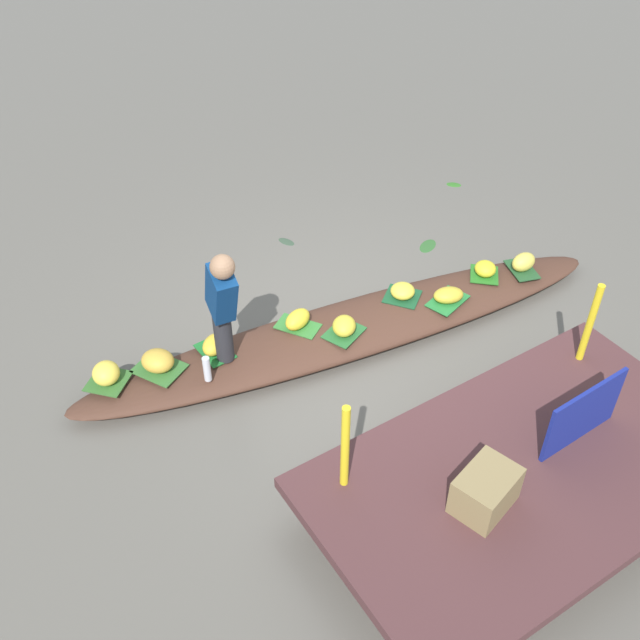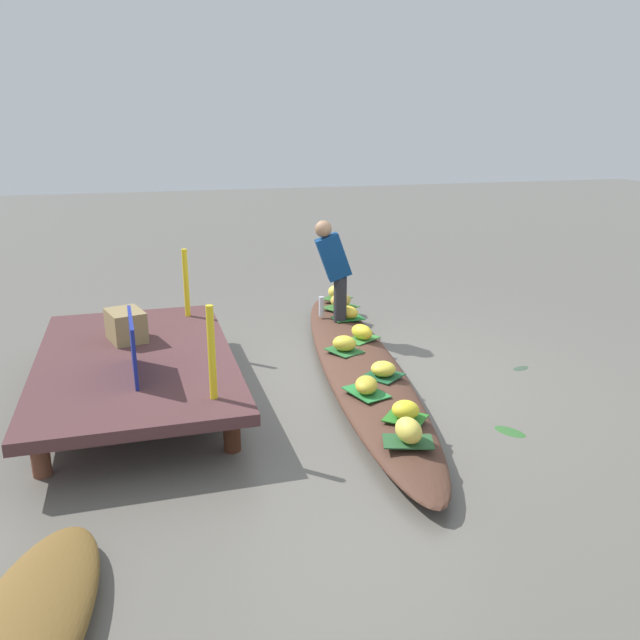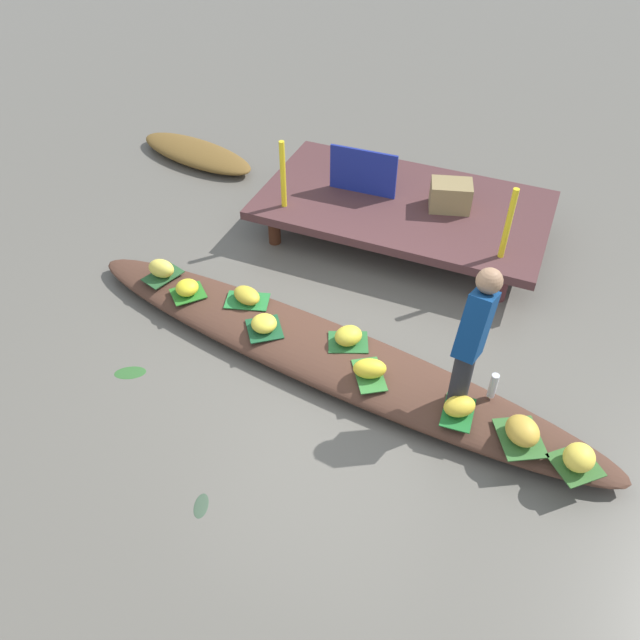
{
  "view_description": "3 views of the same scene",
  "coord_description": "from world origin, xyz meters",
  "px_view_note": "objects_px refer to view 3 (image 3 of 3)",
  "views": [
    {
      "loc": [
        3.09,
        4.27,
        4.67
      ],
      "look_at": [
        0.46,
        0.15,
        0.54
      ],
      "focal_mm": 40.97,
      "sensor_mm": 36.0,
      "label": 1
    },
    {
      "loc": [
        -6.02,
        2.15,
        2.56
      ],
      "look_at": [
        0.47,
        0.3,
        0.49
      ],
      "focal_mm": 36.48,
      "sensor_mm": 36.0,
      "label": 2
    },
    {
      "loc": [
        1.53,
        -3.75,
        4.28
      ],
      "look_at": [
        -0.1,
        0.11,
        0.41
      ],
      "focal_mm": 35.5,
      "sensor_mm": 36.0,
      "label": 3
    }
  ],
  "objects_px": {
    "banana_bunch_2": "(522,431)",
    "vendor_boat": "(325,354)",
    "moored_boat": "(197,153)",
    "market_banner": "(363,172)",
    "banana_bunch_5": "(161,268)",
    "banana_bunch_7": "(579,457)",
    "vendor_person": "(473,334)",
    "banana_bunch_3": "(348,336)",
    "banana_bunch_6": "(187,288)",
    "banana_bunch_1": "(247,295)",
    "banana_bunch_4": "(459,406)",
    "produce_crate": "(450,196)",
    "water_bottle": "(493,386)",
    "banana_bunch_0": "(370,369)",
    "banana_bunch_8": "(264,323)"
  },
  "relations": [
    {
      "from": "banana_bunch_2",
      "to": "vendor_boat",
      "type": "bearing_deg",
      "value": 168.7
    },
    {
      "from": "moored_boat",
      "to": "market_banner",
      "type": "relative_size",
      "value": 2.38
    },
    {
      "from": "banana_bunch_5",
      "to": "banana_bunch_7",
      "type": "distance_m",
      "value": 4.22
    },
    {
      "from": "banana_bunch_2",
      "to": "vendor_person",
      "type": "xyz_separation_m",
      "value": [
        -0.54,
        0.27,
        0.6
      ]
    },
    {
      "from": "vendor_boat",
      "to": "banana_bunch_3",
      "type": "relative_size",
      "value": 21.02
    },
    {
      "from": "vendor_boat",
      "to": "banana_bunch_6",
      "type": "bearing_deg",
      "value": -177.21
    },
    {
      "from": "moored_boat",
      "to": "banana_bunch_7",
      "type": "height_order",
      "value": "banana_bunch_7"
    },
    {
      "from": "banana_bunch_1",
      "to": "banana_bunch_2",
      "type": "height_order",
      "value": "banana_bunch_2"
    },
    {
      "from": "banana_bunch_3",
      "to": "banana_bunch_6",
      "type": "xyz_separation_m",
      "value": [
        -1.71,
        0.03,
        -0.01
      ]
    },
    {
      "from": "vendor_person",
      "to": "banana_bunch_4",
      "type": "bearing_deg",
      "value": -80.29
    },
    {
      "from": "vendor_person",
      "to": "produce_crate",
      "type": "distance_m",
      "value": 2.55
    },
    {
      "from": "vendor_person",
      "to": "water_bottle",
      "type": "relative_size",
      "value": 4.95
    },
    {
      "from": "banana_bunch_5",
      "to": "water_bottle",
      "type": "bearing_deg",
      "value": -4.89
    },
    {
      "from": "market_banner",
      "to": "banana_bunch_4",
      "type": "bearing_deg",
      "value": -57.06
    },
    {
      "from": "banana_bunch_4",
      "to": "market_banner",
      "type": "bearing_deg",
      "value": 124.82
    },
    {
      "from": "vendor_person",
      "to": "produce_crate",
      "type": "height_order",
      "value": "vendor_person"
    },
    {
      "from": "moored_boat",
      "to": "market_banner",
      "type": "height_order",
      "value": "market_banner"
    },
    {
      "from": "market_banner",
      "to": "banana_bunch_1",
      "type": "bearing_deg",
      "value": -104.83
    },
    {
      "from": "moored_boat",
      "to": "banana_bunch_1",
      "type": "distance_m",
      "value": 3.37
    },
    {
      "from": "banana_bunch_7",
      "to": "market_banner",
      "type": "xyz_separation_m",
      "value": [
        -2.72,
        2.7,
        0.38
      ]
    },
    {
      "from": "moored_boat",
      "to": "banana_bunch_6",
      "type": "bearing_deg",
      "value": -48.67
    },
    {
      "from": "banana_bunch_5",
      "to": "produce_crate",
      "type": "xyz_separation_m",
      "value": [
        2.43,
        2.04,
        0.27
      ]
    },
    {
      "from": "banana_bunch_2",
      "to": "water_bottle",
      "type": "bearing_deg",
      "value": 131.01
    },
    {
      "from": "banana_bunch_4",
      "to": "banana_bunch_0",
      "type": "bearing_deg",
      "value": 172.53
    },
    {
      "from": "moored_boat",
      "to": "produce_crate",
      "type": "bearing_deg",
      "value": 3.08
    },
    {
      "from": "banana_bunch_3",
      "to": "vendor_boat",
      "type": "bearing_deg",
      "value": -147.13
    },
    {
      "from": "banana_bunch_6",
      "to": "banana_bunch_8",
      "type": "distance_m",
      "value": 0.94
    },
    {
      "from": "banana_bunch_5",
      "to": "market_banner",
      "type": "xyz_separation_m",
      "value": [
        1.44,
        1.97,
        0.38
      ]
    },
    {
      "from": "banana_bunch_0",
      "to": "banana_bunch_3",
      "type": "xyz_separation_m",
      "value": [
        -0.31,
        0.31,
        -0.0
      ]
    },
    {
      "from": "banana_bunch_4",
      "to": "water_bottle",
      "type": "distance_m",
      "value": 0.36
    },
    {
      "from": "banana_bunch_5",
      "to": "banana_bunch_3",
      "type": "bearing_deg",
      "value": -4.56
    },
    {
      "from": "vendor_boat",
      "to": "vendor_person",
      "type": "bearing_deg",
      "value": 3.73
    },
    {
      "from": "banana_bunch_7",
      "to": "vendor_boat",
      "type": "bearing_deg",
      "value": 168.63
    },
    {
      "from": "banana_bunch_4",
      "to": "vendor_person",
      "type": "distance_m",
      "value": 0.65
    },
    {
      "from": "banana_bunch_6",
      "to": "market_banner",
      "type": "xyz_separation_m",
      "value": [
        1.05,
        2.11,
        0.4
      ]
    },
    {
      "from": "banana_bunch_0",
      "to": "banana_bunch_5",
      "type": "relative_size",
      "value": 1.06
    },
    {
      "from": "market_banner",
      "to": "banana_bunch_5",
      "type": "bearing_deg",
      "value": -127.93
    },
    {
      "from": "vendor_boat",
      "to": "banana_bunch_4",
      "type": "distance_m",
      "value": 1.34
    },
    {
      "from": "vendor_boat",
      "to": "banana_bunch_4",
      "type": "bearing_deg",
      "value": -4.93
    },
    {
      "from": "banana_bunch_0",
      "to": "banana_bunch_3",
      "type": "distance_m",
      "value": 0.44
    },
    {
      "from": "banana_bunch_5",
      "to": "produce_crate",
      "type": "height_order",
      "value": "produce_crate"
    },
    {
      "from": "moored_boat",
      "to": "banana_bunch_4",
      "type": "xyz_separation_m",
      "value": [
        4.38,
        -3.16,
        0.21
      ]
    },
    {
      "from": "banana_bunch_5",
      "to": "banana_bunch_7",
      "type": "relative_size",
      "value": 1.08
    },
    {
      "from": "banana_bunch_8",
      "to": "water_bottle",
      "type": "relative_size",
      "value": 0.96
    },
    {
      "from": "vendor_boat",
      "to": "banana_bunch_5",
      "type": "distance_m",
      "value": 1.95
    },
    {
      "from": "banana_bunch_0",
      "to": "produce_crate",
      "type": "xyz_separation_m",
      "value": [
        0.03,
        2.51,
        0.28
      ]
    },
    {
      "from": "vendor_person",
      "to": "market_banner",
      "type": "relative_size",
      "value": 1.6
    },
    {
      "from": "banana_bunch_0",
      "to": "banana_bunch_7",
      "type": "xyz_separation_m",
      "value": [
        1.75,
        -0.26,
        0.01
      ]
    },
    {
      "from": "moored_boat",
      "to": "banana_bunch_4",
      "type": "distance_m",
      "value": 5.4
    },
    {
      "from": "vendor_boat",
      "to": "banana_bunch_8",
      "type": "distance_m",
      "value": 0.63
    }
  ]
}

